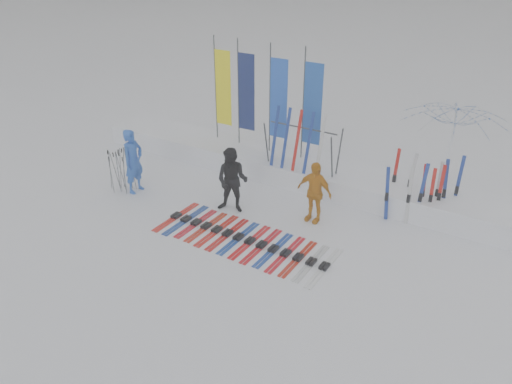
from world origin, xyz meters
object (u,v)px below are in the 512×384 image
Objects in this scene: person_yellow at (314,192)px; person_blue at (133,161)px; ski_rack at (302,142)px; ski_row at (244,239)px; tent_canopy at (448,149)px; person_black at (232,181)px.

person_blue is at bearing -163.20° from person_yellow.
ski_rack is at bearing -56.31° from person_blue.
person_yellow is 1.97m from ski_rack.
tent_canopy is at bearing 57.29° from ski_row.
tent_canopy is 1.38× the size of ski_rack.
person_yellow is 2.11m from ski_row.
person_blue is 4.66m from ski_rack.
ski_rack is (-3.46, -1.89, 0.11)m from tent_canopy.
person_blue reaches higher than ski_row.
person_black is at bearing 134.38° from ski_row.
tent_canopy is 3.95m from ski_rack.
person_yellow is (4.92, 1.16, -0.11)m from person_blue.
person_blue is 5.06m from person_yellow.
ski_rack reaches higher than ski_row.
ski_rack is (0.86, 2.16, 0.52)m from person_black.
ski_row is at bearing -122.71° from tent_canopy.
person_blue is at bearing -144.89° from ski_rack.
ski_row is 3.50m from ski_rack.
ski_row is at bearing -61.61° from person_black.
person_black is 5.94m from tent_canopy.
person_blue is 2.98m from person_black.
person_black is 0.40× the size of ski_row.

